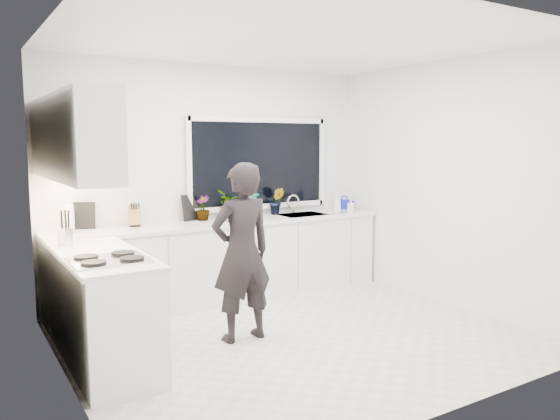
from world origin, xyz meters
TOP-DOWN VIEW (x-y plane):
  - floor at (0.00, 0.00)m, footprint 4.00×3.50m
  - wall_back at (0.00, 1.76)m, footprint 4.00×0.02m
  - wall_left at (-2.01, 0.00)m, footprint 0.02×3.50m
  - wall_right at (2.01, 0.00)m, footprint 0.02×3.50m
  - ceiling at (0.00, 0.00)m, footprint 4.00×3.50m
  - window at (0.60, 1.73)m, footprint 1.80×0.02m
  - base_cabinets_back at (0.00, 1.45)m, footprint 3.92×0.58m
  - base_cabinets_left at (-1.67, 0.35)m, footprint 0.58×1.60m
  - countertop_back at (0.00, 1.44)m, footprint 3.94×0.62m
  - countertop_left at (-1.67, 0.35)m, footprint 0.62×1.60m
  - upper_cabinets at (-1.79, 0.70)m, footprint 0.34×2.10m
  - sink at (1.05, 1.45)m, footprint 0.58×0.42m
  - faucet at (1.05, 1.65)m, footprint 0.03×0.03m
  - stovetop at (-1.69, -0.00)m, footprint 0.56×0.48m
  - person at (-0.45, 0.20)m, footprint 0.61×0.41m
  - pizza_tray at (0.18, 1.42)m, footprint 0.47×0.37m
  - pizza at (0.18, 1.42)m, footprint 0.42×0.33m
  - watering_can at (1.84, 1.61)m, footprint 0.14×0.14m
  - paper_towel_roll at (-1.68, 1.55)m, footprint 0.14×0.14m
  - knife_block at (-1.01, 1.59)m, footprint 0.15×0.13m
  - utensil_crock at (-1.85, 0.80)m, footprint 0.17×0.17m
  - picture_frame_large at (-1.50, 1.69)m, footprint 0.21×0.10m
  - picture_frame_small at (-0.32, 1.69)m, footprint 0.24×0.10m
  - herb_plants at (0.23, 1.61)m, footprint 1.21×0.37m
  - soap_bottles at (1.53, 1.30)m, footprint 0.34×0.12m

SIDE VIEW (x-z plane):
  - floor at x=0.00m, z-range -0.02..0.00m
  - base_cabinets_back at x=0.00m, z-range 0.00..0.88m
  - base_cabinets_left at x=-1.67m, z-range 0.00..0.88m
  - person at x=-0.45m, z-range 0.00..1.63m
  - sink at x=1.05m, z-range 0.80..0.94m
  - countertop_back at x=0.00m, z-range 0.88..0.92m
  - countertop_left at x=-1.67m, z-range 0.88..0.92m
  - stovetop at x=-1.69m, z-range 0.92..0.95m
  - pizza_tray at x=0.18m, z-range 0.92..0.95m
  - pizza at x=0.18m, z-range 0.95..0.96m
  - watering_can at x=1.84m, z-range 0.92..1.05m
  - utensil_crock at x=-1.85m, z-range 0.92..1.08m
  - faucet at x=1.05m, z-range 0.92..1.14m
  - knife_block at x=-1.01m, z-range 0.92..1.14m
  - soap_bottles at x=1.53m, z-range 0.91..1.19m
  - paper_towel_roll at x=-1.68m, z-range 0.92..1.18m
  - picture_frame_large at x=-1.50m, z-range 0.92..1.20m
  - picture_frame_small at x=-0.32m, z-range 0.92..1.22m
  - herb_plants at x=0.23m, z-range 0.92..1.25m
  - wall_back at x=0.00m, z-range 0.00..2.70m
  - wall_left at x=-2.01m, z-range 0.00..2.70m
  - wall_right at x=2.01m, z-range 0.00..2.70m
  - window at x=0.60m, z-range 1.05..2.05m
  - upper_cabinets at x=-1.79m, z-range 1.50..2.20m
  - ceiling at x=0.00m, z-range 2.70..2.72m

